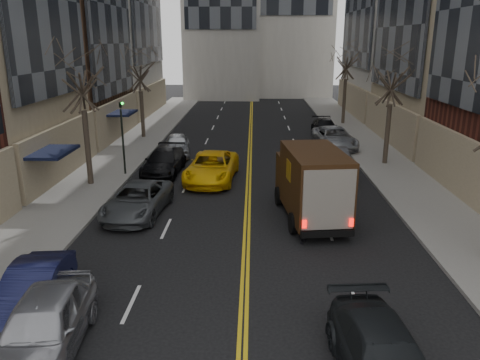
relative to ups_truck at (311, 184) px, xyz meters
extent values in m
cube|color=slate|center=(-11.86, 11.64, -1.58)|extent=(4.00, 66.00, 0.15)
cube|color=slate|center=(6.14, 11.64, -1.58)|extent=(4.00, 66.00, 0.15)
cube|color=black|center=(-12.86, 2.64, 0.74)|extent=(2.00, 3.00, 0.15)
cube|color=black|center=(-13.76, 2.64, -0.31)|extent=(0.20, 3.00, 2.50)
cube|color=black|center=(-12.86, 15.64, 0.74)|extent=(2.00, 3.00, 0.15)
cube|color=black|center=(-13.76, 15.64, -0.31)|extent=(0.20, 3.00, 2.50)
cylinder|color=#382D23|center=(-11.66, 4.64, 0.52)|extent=(0.30, 0.30, 4.05)
cylinder|color=#382D23|center=(-11.66, 17.64, 0.34)|extent=(0.30, 0.30, 3.69)
cylinder|color=#382D23|center=(5.94, 9.64, 0.38)|extent=(0.30, 0.30, 3.78)
cylinder|color=#382D23|center=(5.94, 24.64, 0.56)|extent=(0.30, 0.30, 4.14)
cylinder|color=black|center=(-10.26, 6.64, 0.39)|extent=(0.12, 0.12, 3.80)
imported|color=black|center=(-10.26, 6.64, 2.74)|extent=(0.15, 0.18, 0.90)
sphere|color=#0CE526|center=(-10.11, 6.54, 2.69)|extent=(0.14, 0.14, 0.14)
cube|color=black|center=(0.00, 0.00, -1.14)|extent=(2.78, 6.23, 0.28)
cube|color=black|center=(-0.26, 2.19, -0.20)|extent=(2.39, 1.85, 1.98)
cube|color=black|center=(0.06, -0.52, 0.22)|extent=(2.80, 4.85, 2.82)
cube|color=black|center=(0.35, -2.88, -1.14)|extent=(2.17, 0.43, 0.28)
cube|color=red|center=(-0.58, -3.01, -0.72)|extent=(0.17, 0.08, 0.33)
cube|color=red|center=(1.28, -2.79, -0.72)|extent=(0.17, 0.08, 0.33)
cube|color=gold|center=(-1.08, -0.61, 0.79)|extent=(0.14, 0.85, 0.85)
cube|color=gold|center=(1.20, -0.33, 0.79)|extent=(0.14, 0.85, 0.85)
cylinder|color=black|center=(-1.34, 1.83, -1.21)|extent=(0.37, 0.93, 0.90)
cylinder|color=black|center=(0.87, 2.09, -1.21)|extent=(0.37, 0.93, 0.90)
cylinder|color=black|center=(-0.91, -1.72, -1.21)|extent=(0.37, 0.93, 0.90)
cylinder|color=black|center=(1.29, -1.46, -1.21)|extent=(0.37, 0.93, 0.90)
cube|color=black|center=(0.49, -10.07, -0.38)|extent=(0.13, 0.04, 0.09)
cube|color=blue|center=(0.49, -10.10, -0.38)|extent=(0.10, 0.01, 0.06)
imported|color=yellow|center=(-4.99, 5.88, -0.87)|extent=(3.07, 5.90, 1.59)
imported|color=black|center=(-0.57, -2.65, -0.89)|extent=(0.56, 0.66, 1.54)
imported|color=#A7A8AE|center=(-7.96, -9.78, -0.84)|extent=(2.33, 4.96, 1.64)
imported|color=#111335|center=(-9.16, -7.77, -0.97)|extent=(1.87, 4.32, 1.38)
imported|color=#484C4F|center=(-7.96, 0.32, -0.95)|extent=(2.79, 5.28, 1.42)
imported|color=black|center=(-8.01, 7.25, -0.92)|extent=(2.28, 5.16, 1.47)
imported|color=#AEB1B6|center=(-7.96, 11.94, -0.92)|extent=(2.33, 4.53, 1.48)
imported|color=#45464C|center=(2.24, 7.40, -0.87)|extent=(1.77, 4.82, 1.58)
imported|color=#A6A9AE|center=(3.44, 14.42, -0.87)|extent=(3.04, 5.86, 1.58)
imported|color=black|center=(3.44, 19.31, -0.98)|extent=(1.98, 4.72, 1.36)
camera|label=1|loc=(-2.61, -20.03, 6.22)|focal=35.00mm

